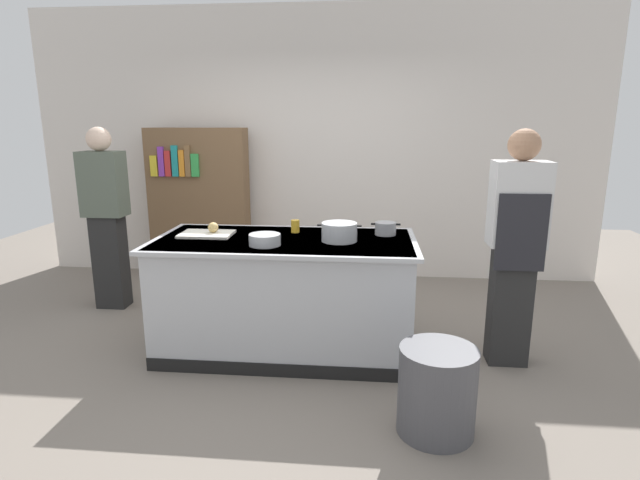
{
  "coord_description": "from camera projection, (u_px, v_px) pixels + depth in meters",
  "views": [
    {
      "loc": [
        0.62,
        -3.65,
        1.76
      ],
      "look_at": [
        0.25,
        0.2,
        0.85
      ],
      "focal_mm": 28.16,
      "sensor_mm": 36.0,
      "label": 1
    }
  ],
  "objects": [
    {
      "name": "ground_plane",
      "position": [
        286.0,
        349.0,
        4.0
      ],
      "size": [
        10.0,
        10.0,
        0.0
      ],
      "primitive_type": "plane",
      "color": "slate"
    },
    {
      "name": "back_wall",
      "position": [
        314.0,
        146.0,
        5.69
      ],
      "size": [
        6.4,
        0.12,
        3.0
      ],
      "primitive_type": "cube",
      "color": "silver",
      "rests_on": "ground_plane"
    },
    {
      "name": "cutting_board",
      "position": [
        207.0,
        234.0,
        3.91
      ],
      "size": [
        0.4,
        0.28,
        0.02
      ],
      "primitive_type": "cube",
      "color": "silver",
      "rests_on": "counter_island"
    },
    {
      "name": "person_guest",
      "position": [
        106.0,
        215.0,
        4.72
      ],
      "size": [
        0.38,
        0.24,
        1.72
      ],
      "rotation": [
        0.0,
        0.0,
        -1.84
      ],
      "color": "#242424",
      "rests_on": "ground_plane"
    },
    {
      "name": "mixing_bowl",
      "position": [
        265.0,
        240.0,
        3.59
      ],
      "size": [
        0.23,
        0.23,
        0.08
      ],
      "primitive_type": "cylinder",
      "color": "#B7BABF",
      "rests_on": "counter_island"
    },
    {
      "name": "trash_bin",
      "position": [
        437.0,
        391.0,
        2.88
      ],
      "size": [
        0.45,
        0.45,
        0.52
      ],
      "primitive_type": "cylinder",
      "color": "#4C4C51",
      "rests_on": "ground_plane"
    },
    {
      "name": "person_chef",
      "position": [
        515.0,
        244.0,
        3.58
      ],
      "size": [
        0.38,
        0.25,
        1.72
      ],
      "rotation": [
        0.0,
        0.0,
        1.88
      ],
      "color": "#262626",
      "rests_on": "ground_plane"
    },
    {
      "name": "juice_cup",
      "position": [
        295.0,
        226.0,
        4.01
      ],
      "size": [
        0.07,
        0.07,
        0.1
      ],
      "primitive_type": "cylinder",
      "color": "yellow",
      "rests_on": "counter_island"
    },
    {
      "name": "onion",
      "position": [
        213.0,
        227.0,
        3.9
      ],
      "size": [
        0.08,
        0.08,
        0.08
      ],
      "primitive_type": "sphere",
      "color": "tan",
      "rests_on": "cutting_board"
    },
    {
      "name": "sauce_pan",
      "position": [
        385.0,
        229.0,
        3.92
      ],
      "size": [
        0.23,
        0.16,
        0.1
      ],
      "color": "#99999E",
      "rests_on": "counter_island"
    },
    {
      "name": "stock_pot",
      "position": [
        339.0,
        232.0,
        3.71
      ],
      "size": [
        0.33,
        0.26,
        0.14
      ],
      "color": "#B7BABF",
      "rests_on": "counter_island"
    },
    {
      "name": "bookshelf",
      "position": [
        199.0,
        204.0,
        5.66
      ],
      "size": [
        1.1,
        0.31,
        1.7
      ],
      "color": "brown",
      "rests_on": "ground_plane"
    },
    {
      "name": "counter_island",
      "position": [
        286.0,
        293.0,
        3.89
      ],
      "size": [
        1.98,
        0.98,
        0.9
      ],
      "color": "#B7BABF",
      "rests_on": "ground_plane"
    }
  ]
}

